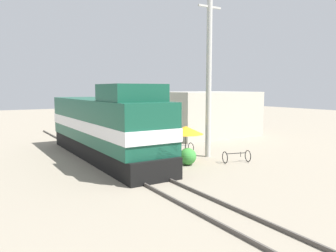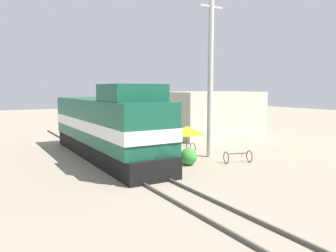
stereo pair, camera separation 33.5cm
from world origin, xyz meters
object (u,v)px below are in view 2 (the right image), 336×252
(locomotive, at_px, (107,127))
(billboard_sign, at_px, (156,118))
(vendor_umbrella, at_px, (187,130))
(bicycle_spare, at_px, (238,157))
(utility_pole, at_px, (210,72))
(bicycle, at_px, (184,148))
(person_bystander, at_px, (169,142))

(locomotive, distance_m, billboard_sign, 4.19)
(vendor_umbrella, relative_size, bicycle_spare, 1.29)
(billboard_sign, bearing_deg, utility_pole, -62.25)
(billboard_sign, distance_m, bicycle, 3.08)
(person_bystander, bearing_deg, bicycle_spare, -60.46)
(locomotive, bearing_deg, person_bystander, -14.62)
(billboard_sign, distance_m, bicycle_spare, 6.94)
(vendor_umbrella, xyz_separation_m, person_bystander, (0.20, 2.53, -1.15))
(locomotive, distance_m, person_bystander, 4.36)
(vendor_umbrella, height_order, bicycle_spare, vendor_umbrella)
(vendor_umbrella, bearing_deg, bicycle, 60.64)
(person_bystander, xyz_separation_m, bicycle_spare, (2.44, -4.31, -0.51))
(locomotive, bearing_deg, billboard_sign, 11.14)
(locomotive, relative_size, billboard_sign, 4.45)
(utility_pole, relative_size, vendor_umbrella, 4.91)
(bicycle_spare, bearing_deg, utility_pole, 25.43)
(locomotive, relative_size, bicycle_spare, 8.09)
(utility_pole, xyz_separation_m, billboard_sign, (-2.00, 3.80, -3.24))
(person_bystander, xyz_separation_m, bicycle, (1.15, -0.14, -0.51))
(utility_pole, distance_m, bicycle, 5.68)
(billboard_sign, height_order, bicycle_spare, billboard_sign)
(person_bystander, relative_size, bicycle_spare, 0.93)
(person_bystander, distance_m, bicycle_spare, 4.98)
(bicycle, xyz_separation_m, bicycle_spare, (1.29, -4.17, 0.01))
(locomotive, distance_m, vendor_umbrella, 5.27)
(person_bystander, bearing_deg, locomotive, 165.38)
(person_bystander, bearing_deg, bicycle, -6.85)
(locomotive, xyz_separation_m, person_bystander, (4.05, -1.06, -1.22))
(utility_pole, height_order, person_bystander, utility_pole)
(vendor_umbrella, xyz_separation_m, billboard_sign, (0.25, 4.40, 0.41))
(locomotive, xyz_separation_m, utility_pole, (6.10, -2.99, 3.58))
(locomotive, relative_size, vendor_umbrella, 6.29)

